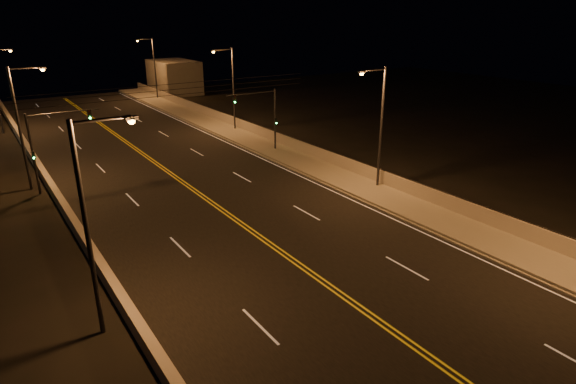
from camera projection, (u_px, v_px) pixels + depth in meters
road at (244, 226)px, 30.42m from camera, size 18.00×120.00×0.02m
sidewalk at (370, 191)px, 36.01m from camera, size 3.60×120.00×0.30m
curb at (351, 197)px, 35.06m from camera, size 0.14×120.00×0.15m
parapet_wall at (387, 178)px, 36.65m from camera, size 0.30×120.00×1.00m
jersey_barrier at (96, 258)px, 25.57m from camera, size 0.45×120.00×0.80m
distant_building_right at (174, 77)px, 79.60m from camera, size 6.00×10.00×5.27m
parapet_rail at (387, 172)px, 36.46m from camera, size 0.06×120.00×0.06m
lane_markings at (245, 226)px, 30.36m from camera, size 17.32×116.00×0.00m
streetlight_1 at (379, 121)px, 34.85m from camera, size 2.55×0.28×9.11m
streetlight_2 at (231, 84)px, 52.75m from camera, size 2.55×0.28×9.11m
streetlight_3 at (153, 65)px, 72.48m from camera, size 2.55×0.28×9.11m
streetlight_4 at (92, 216)px, 18.66m from camera, size 2.55×0.28×9.11m
streetlight_5 at (22, 121)px, 35.13m from camera, size 2.55×0.28×9.11m
traffic_signal_right at (266, 114)px, 44.86m from camera, size 5.11×0.31×6.02m
traffic_signal_left at (46, 142)px, 35.04m from camera, size 5.11×0.31×6.02m
overhead_wires at (178, 89)px, 35.21m from camera, size 22.00×0.03×0.83m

